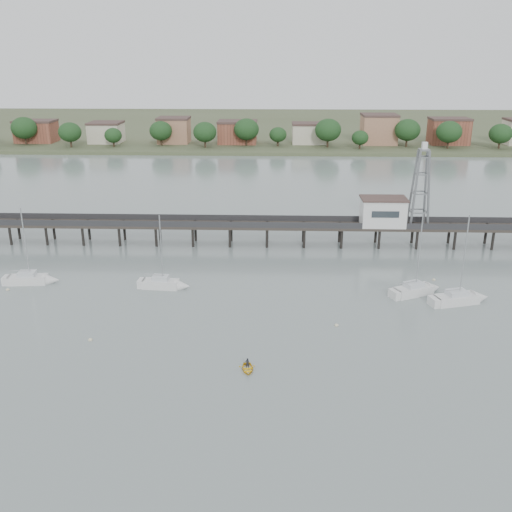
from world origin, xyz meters
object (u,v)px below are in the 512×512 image
Objects in this scene: pier at (249,225)px; sailboat_d at (465,298)px; sailboat_c at (420,290)px; lattice_tower at (420,188)px; yellow_dinghy at (248,370)px; sailboat_f at (168,284)px; sailboat_b at (36,280)px.

pier is 10.61× the size of sailboat_d.
sailboat_d reaches higher than sailboat_c.
yellow_dinghy is at bearing -122.73° from lattice_tower.
pier is 25.18m from sailboat_f.
pier is at bearing 125.24° from sailboat_d.
yellow_dinghy is (-30.81, -20.00, -0.64)m from sailboat_d.
sailboat_b is at bearing 159.19° from sailboat_d.
sailboat_b is (-64.34, -20.83, -10.46)m from lattice_tower.
sailboat_b is at bearing -179.04° from sailboat_f.
lattice_tower reaches higher than sailboat_c.
sailboat_d is at bearing -10.01° from sailboat_b.
yellow_dinghy is at bearing -56.02° from sailboat_f.
sailboat_f is at bearing -117.60° from pier.
sailboat_f is (-43.08, -22.14, -10.45)m from lattice_tower.
sailboat_c is at bearing -40.32° from pier.
sailboat_d is at bearing -87.28° from lattice_tower.
pier is at bearing 66.88° from sailboat_f.
sailboat_b is 42.93m from yellow_dinghy.
sailboat_c is 4.95× the size of yellow_dinghy.
sailboat_c reaches higher than pier.
lattice_tower is 5.72× the size of yellow_dinghy.
lattice_tower is at bearing 76.43° from sailboat_d.
pier is 55.40× the size of yellow_dinghy.
pier is 41.93m from sailboat_d.
sailboat_d is 36.74m from yellow_dinghy.
sailboat_f is at bearing -152.80° from lattice_tower.
pier is at bearing 114.17° from sailboat_c.
sailboat_c is at bearing -7.49° from sailboat_b.
sailboat_b is 1.05× the size of sailboat_f.
sailboat_b is at bearing 137.23° from yellow_dinghy.
pier is 9.68× the size of lattice_tower.
sailboat_d is 44.48m from sailboat_f.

